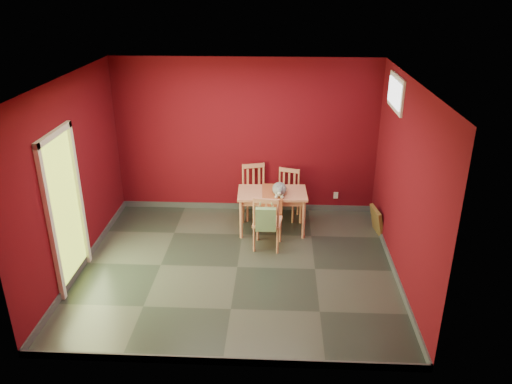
{
  "coord_description": "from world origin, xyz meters",
  "views": [
    {
      "loc": [
        0.57,
        -6.2,
        3.88
      ],
      "look_at": [
        0.25,
        0.45,
        1.0
      ],
      "focal_mm": 35.0,
      "sensor_mm": 36.0,
      "label": 1
    }
  ],
  "objects_px": {
    "dining_table": "(272,197)",
    "cat": "(279,187)",
    "chair_far_left": "(255,190)",
    "tote_bag": "(266,219)",
    "chair_far_right": "(287,193)",
    "chair_near": "(267,221)",
    "picture_frame": "(377,221)"
  },
  "relations": [
    {
      "from": "picture_frame",
      "to": "chair_near",
      "type": "bearing_deg",
      "value": -162.2
    },
    {
      "from": "chair_far_left",
      "to": "chair_far_right",
      "type": "relative_size",
      "value": 1.07
    },
    {
      "from": "picture_frame",
      "to": "chair_far_right",
      "type": "bearing_deg",
      "value": 158.84
    },
    {
      "from": "picture_frame",
      "to": "chair_far_left",
      "type": "bearing_deg",
      "value": 163.57
    },
    {
      "from": "chair_far_left",
      "to": "tote_bag",
      "type": "relative_size",
      "value": 2.13
    },
    {
      "from": "chair_far_right",
      "to": "tote_bag",
      "type": "distance_m",
      "value": 1.4
    },
    {
      "from": "dining_table",
      "to": "tote_bag",
      "type": "height_order",
      "value": "tote_bag"
    },
    {
      "from": "dining_table",
      "to": "chair_far_left",
      "type": "height_order",
      "value": "chair_far_left"
    },
    {
      "from": "dining_table",
      "to": "chair_near",
      "type": "relative_size",
      "value": 1.26
    },
    {
      "from": "dining_table",
      "to": "chair_far_right",
      "type": "bearing_deg",
      "value": 65.87
    },
    {
      "from": "dining_table",
      "to": "cat",
      "type": "height_order",
      "value": "cat"
    },
    {
      "from": "dining_table",
      "to": "tote_bag",
      "type": "xyz_separation_m",
      "value": [
        -0.08,
        -0.81,
        -0.0
      ]
    },
    {
      "from": "chair_far_right",
      "to": "cat",
      "type": "relative_size",
      "value": 1.81
    },
    {
      "from": "chair_near",
      "to": "picture_frame",
      "type": "relative_size",
      "value": 1.96
    },
    {
      "from": "chair_far_left",
      "to": "chair_far_right",
      "type": "xyz_separation_m",
      "value": [
        0.55,
        -0.03,
        -0.03
      ]
    },
    {
      "from": "chair_near",
      "to": "cat",
      "type": "relative_size",
      "value": 1.91
    },
    {
      "from": "chair_near",
      "to": "tote_bag",
      "type": "distance_m",
      "value": 0.26
    },
    {
      "from": "tote_bag",
      "to": "picture_frame",
      "type": "xyz_separation_m",
      "value": [
        1.79,
        0.79,
        -0.38
      ]
    },
    {
      "from": "dining_table",
      "to": "chair_far_left",
      "type": "bearing_deg",
      "value": 118.18
    },
    {
      "from": "cat",
      "to": "picture_frame",
      "type": "distance_m",
      "value": 1.7
    },
    {
      "from": "chair_far_left",
      "to": "cat",
      "type": "bearing_deg",
      "value": -56.32
    },
    {
      "from": "dining_table",
      "to": "chair_far_left",
      "type": "relative_size",
      "value": 1.24
    },
    {
      "from": "chair_far_left",
      "to": "cat",
      "type": "height_order",
      "value": "cat"
    },
    {
      "from": "picture_frame",
      "to": "tote_bag",
      "type": "bearing_deg",
      "value": -156.29
    },
    {
      "from": "dining_table",
      "to": "chair_near",
      "type": "xyz_separation_m",
      "value": [
        -0.06,
        -0.59,
        -0.15
      ]
    },
    {
      "from": "chair_near",
      "to": "cat",
      "type": "height_order",
      "value": "cat"
    },
    {
      "from": "chair_far_right",
      "to": "cat",
      "type": "distance_m",
      "value": 0.72
    },
    {
      "from": "dining_table",
      "to": "tote_bag",
      "type": "relative_size",
      "value": 2.64
    },
    {
      "from": "chair_far_right",
      "to": "chair_near",
      "type": "height_order",
      "value": "chair_near"
    },
    {
      "from": "chair_near",
      "to": "tote_bag",
      "type": "relative_size",
      "value": 2.1
    },
    {
      "from": "dining_table",
      "to": "tote_bag",
      "type": "distance_m",
      "value": 0.81
    },
    {
      "from": "dining_table",
      "to": "chair_far_left",
      "type": "xyz_separation_m",
      "value": [
        -0.31,
        0.57,
        -0.14
      ]
    }
  ]
}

